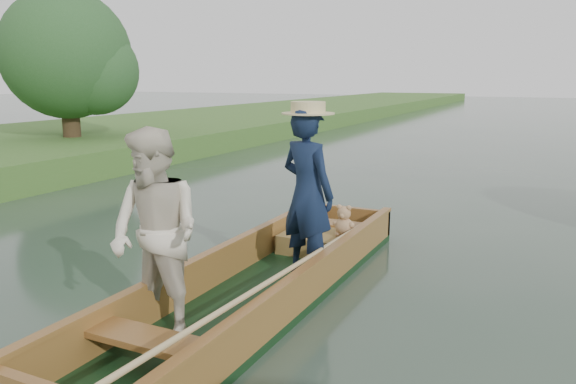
% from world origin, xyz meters
% --- Properties ---
extents(ground, '(120.00, 120.00, 0.00)m').
position_xyz_m(ground, '(0.00, 0.00, 0.00)').
color(ground, '#283D30').
rests_on(ground, ground).
extents(trees_far, '(20.99, 6.62, 4.25)m').
position_xyz_m(trees_far, '(-0.07, 4.38, 2.48)').
color(trees_far, '#47331E').
rests_on(trees_far, ground).
extents(punt, '(1.33, 5.02, 1.85)m').
position_xyz_m(punt, '(-0.05, -0.16, 0.61)').
color(punt, black).
rests_on(punt, ground).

